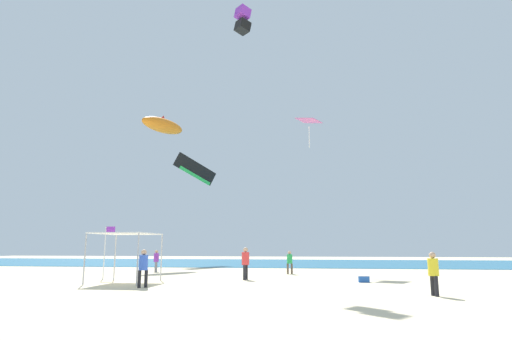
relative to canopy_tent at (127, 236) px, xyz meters
The scene contains 14 objects.
ground 6.95m from the canopy_tent, ahead, with size 110.00×110.00×0.10m, color beige.
ocean_strip 27.65m from the canopy_tent, 76.42° to the left, with size 110.00×22.89×0.03m, color #1E6B93.
canopy_tent is the anchor object (origin of this frame).
person_near_tent 6.78m from the canopy_tent, 23.84° to the left, with size 0.43×0.48×1.83m.
person_leftmost 15.25m from the canopy_tent, 15.69° to the right, with size 0.40×0.44×1.68m.
person_central 3.55m from the canopy_tent, 50.49° to the right, with size 0.42×0.42×1.75m.
person_rightmost 9.39m from the canopy_tent, 101.02° to the left, with size 0.38×0.38×1.60m.
person_far_shore 11.59m from the canopy_tent, 43.73° to the left, with size 0.41×0.37×1.57m.
banner_flag 3.18m from the canopy_tent, 136.16° to the left, with size 0.61×0.06×3.05m.
cooler_box 12.94m from the canopy_tent, ahead, with size 0.57×0.37×0.35m.
kite_parafoil_black 24.47m from the canopy_tent, 97.43° to the left, with size 3.98×4.11×3.28m.
kite_inflatable_orange 21.95m from the canopy_tent, 105.78° to the left, with size 4.17×5.34×2.09m.
kite_box_purple 16.93m from the canopy_tent, 44.07° to the left, with size 1.28×1.29×1.93m.
kite_diamond_pink 17.84m from the canopy_tent, 49.65° to the left, with size 2.27×2.28×2.46m.
Camera 1 is at (3.57, -21.20, 1.92)m, focal length 29.39 mm.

